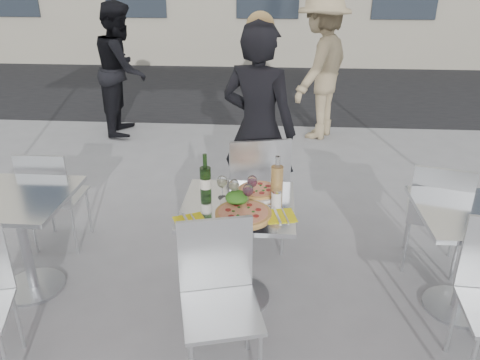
# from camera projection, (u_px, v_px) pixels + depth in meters

# --- Properties ---
(ground) EXTENTS (80.00, 80.00, 0.00)m
(ground) POSITION_uv_depth(u_px,v_px,m) (238.00, 297.00, 3.32)
(ground) COLOR slate
(street_asphalt) EXTENTS (24.00, 5.00, 0.00)m
(street_asphalt) POSITION_uv_depth(u_px,v_px,m) (264.00, 87.00, 9.22)
(street_asphalt) COLOR black
(street_asphalt) RESTS_ON ground
(main_table) EXTENTS (0.72, 0.72, 0.75)m
(main_table) POSITION_uv_depth(u_px,v_px,m) (238.00, 232.00, 3.10)
(main_table) COLOR #B7BABF
(main_table) RESTS_ON ground
(side_table_left) EXTENTS (0.72, 0.72, 0.75)m
(side_table_left) POSITION_uv_depth(u_px,v_px,m) (20.00, 224.00, 3.20)
(side_table_left) COLOR #B7BABF
(side_table_left) RESTS_ON ground
(side_table_right) EXTENTS (0.72, 0.72, 0.75)m
(side_table_right) POSITION_uv_depth(u_px,v_px,m) (471.00, 241.00, 3.00)
(side_table_right) COLOR #B7BABF
(side_table_right) RESTS_ON ground
(chair_far) EXTENTS (0.55, 0.56, 1.01)m
(chair_far) POSITION_uv_depth(u_px,v_px,m) (257.00, 185.00, 3.63)
(chair_far) COLOR silver
(chair_far) RESTS_ON ground
(chair_near) EXTENTS (0.51, 0.52, 0.91)m
(chair_near) POSITION_uv_depth(u_px,v_px,m) (219.00, 289.00, 2.55)
(chair_near) COLOR silver
(chair_near) RESTS_ON ground
(side_chair_lfar) EXTENTS (0.40, 0.41, 0.87)m
(side_chair_lfar) POSITION_uv_depth(u_px,v_px,m) (52.00, 192.00, 3.71)
(side_chair_lfar) COLOR silver
(side_chair_lfar) RESTS_ON ground
(side_chair_rfar) EXTENTS (0.50, 0.51, 0.89)m
(side_chair_rfar) POSITION_uv_depth(u_px,v_px,m) (437.00, 210.00, 3.41)
(side_chair_rfar) COLOR silver
(side_chair_rfar) RESTS_ON ground
(woman_diner) EXTENTS (0.77, 0.64, 1.79)m
(woman_diner) POSITION_uv_depth(u_px,v_px,m) (258.00, 130.00, 3.92)
(woman_diner) COLOR black
(woman_diner) RESTS_ON ground
(pedestrian_a) EXTENTS (0.77, 0.94, 1.77)m
(pedestrian_a) POSITION_uv_depth(u_px,v_px,m) (122.00, 69.00, 6.35)
(pedestrian_a) COLOR black
(pedestrian_a) RESTS_ON ground
(pedestrian_b) EXTENTS (1.19, 1.41, 1.89)m
(pedestrian_b) POSITION_uv_depth(u_px,v_px,m) (321.00, 67.00, 6.15)
(pedestrian_b) COLOR #9C8965
(pedestrian_b) RESTS_ON ground
(pizza_near) EXTENTS (0.35, 0.35, 0.02)m
(pizza_near) POSITION_uv_depth(u_px,v_px,m) (243.00, 213.00, 2.87)
(pizza_near) COLOR tan
(pizza_near) RESTS_ON main_table
(pizza_far) EXTENTS (0.31, 0.31, 0.03)m
(pizza_far) POSITION_uv_depth(u_px,v_px,m) (258.00, 191.00, 3.15)
(pizza_far) COLOR white
(pizza_far) RESTS_ON main_table
(salad_plate) EXTENTS (0.22, 0.22, 0.09)m
(salad_plate) POSITION_uv_depth(u_px,v_px,m) (237.00, 199.00, 3.00)
(salad_plate) COLOR white
(salad_plate) RESTS_ON main_table
(wine_bottle) EXTENTS (0.08, 0.08, 0.29)m
(wine_bottle) POSITION_uv_depth(u_px,v_px,m) (205.00, 180.00, 3.08)
(wine_bottle) COLOR #29511E
(wine_bottle) RESTS_ON main_table
(carafe) EXTENTS (0.08, 0.08, 0.29)m
(carafe) POSITION_uv_depth(u_px,v_px,m) (277.00, 181.00, 3.05)
(carafe) COLOR #E1B060
(carafe) RESTS_ON main_table
(sugar_shaker) EXTENTS (0.06, 0.06, 0.11)m
(sugar_shaker) POSITION_uv_depth(u_px,v_px,m) (276.00, 198.00, 2.97)
(sugar_shaker) COLOR white
(sugar_shaker) RESTS_ON main_table
(wineglass_white_a) EXTENTS (0.07, 0.07, 0.16)m
(wineglass_white_a) POSITION_uv_depth(u_px,v_px,m) (222.00, 183.00, 3.05)
(wineglass_white_a) COLOR white
(wineglass_white_a) RESTS_ON main_table
(wineglass_white_b) EXTENTS (0.07, 0.07, 0.16)m
(wineglass_white_b) POSITION_uv_depth(u_px,v_px,m) (234.00, 186.00, 3.00)
(wineglass_white_b) COLOR white
(wineglass_white_b) RESTS_ON main_table
(wineglass_red_a) EXTENTS (0.07, 0.07, 0.16)m
(wineglass_red_a) POSITION_uv_depth(u_px,v_px,m) (248.00, 191.00, 2.93)
(wineglass_red_a) COLOR white
(wineglass_red_a) RESTS_ON main_table
(wineglass_red_b) EXTENTS (0.07, 0.07, 0.16)m
(wineglass_red_b) POSITION_uv_depth(u_px,v_px,m) (252.00, 182.00, 3.05)
(wineglass_red_b) COLOR white
(wineglass_red_b) RESTS_ON main_table
(napkin_left) EXTENTS (0.24, 0.24, 0.01)m
(napkin_left) POSITION_uv_depth(u_px,v_px,m) (190.00, 221.00, 2.80)
(napkin_left) COLOR yellow
(napkin_left) RESTS_ON main_table
(napkin_right) EXTENTS (0.21, 0.21, 0.01)m
(napkin_right) POSITION_uv_depth(u_px,v_px,m) (280.00, 216.00, 2.86)
(napkin_right) COLOR yellow
(napkin_right) RESTS_ON main_table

